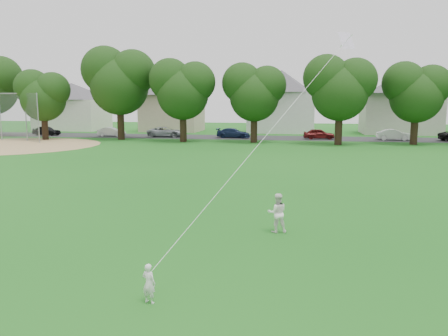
# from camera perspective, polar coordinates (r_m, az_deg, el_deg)

# --- Properties ---
(ground) EXTENTS (160.00, 160.00, 0.00)m
(ground) POSITION_cam_1_polar(r_m,az_deg,el_deg) (12.02, -3.83, -12.29)
(ground) COLOR #145815
(ground) RESTS_ON ground
(street) EXTENTS (90.00, 7.00, 0.01)m
(street) POSITION_cam_1_polar(r_m,az_deg,el_deg) (53.14, 6.95, 3.93)
(street) COLOR #2D2D30
(street) RESTS_ON ground
(dirt_infield) EXTENTS (18.00, 18.00, 0.02)m
(dirt_infield) POSITION_cam_1_polar(r_m,az_deg,el_deg) (48.52, -26.47, 2.65)
(dirt_infield) COLOR #9E7F51
(dirt_infield) RESTS_ON ground
(toddler) EXTENTS (0.37, 0.29, 0.88)m
(toddler) POSITION_cam_1_polar(r_m,az_deg,el_deg) (9.79, -9.79, -14.63)
(toddler) COLOR silver
(toddler) RESTS_ON ground
(older_boy) EXTENTS (0.74, 0.63, 1.32)m
(older_boy) POSITION_cam_1_polar(r_m,az_deg,el_deg) (14.59, 6.97, -5.84)
(older_boy) COLOR white
(older_boy) RESTS_ON ground
(kite) EXTENTS (2.95, 6.08, 13.85)m
(kite) POSITION_cam_1_polar(r_m,az_deg,el_deg) (14.14, 7.37, 6.40)
(kite) COLOR white
(kite) RESTS_ON ground
(tree_row) EXTENTS (79.92, 9.47, 10.96)m
(tree_row) POSITION_cam_1_polar(r_m,az_deg,el_deg) (46.79, 8.66, 11.22)
(tree_row) COLOR black
(tree_row) RESTS_ON ground
(parked_cars) EXTENTS (63.29, 2.50, 1.25)m
(parked_cars) POSITION_cam_1_polar(r_m,az_deg,el_deg) (52.06, 8.05, 4.48)
(parked_cars) COLOR black
(parked_cars) RESTS_ON ground
(house_row) EXTENTS (78.11, 14.26, 10.27)m
(house_row) POSITION_cam_1_polar(r_m,az_deg,el_deg) (62.91, 9.36, 9.16)
(house_row) COLOR white
(house_row) RESTS_ON ground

